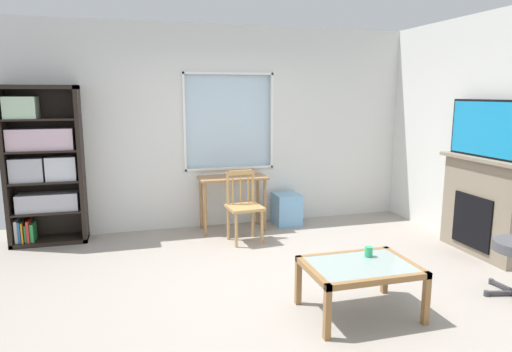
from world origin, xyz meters
The scene contains 11 objects.
ground centered at (0.00, 0.00, -0.01)m, with size 6.49×5.52×0.02m, color #9E9389.
wall_back_with_window centered at (-0.01, 2.26, 1.38)m, with size 5.49×0.15×2.78m.
wall_right centered at (2.81, 0.00, 1.39)m, with size 0.12×4.72×2.78m, color silver.
bookshelf centered at (-2.27, 2.02, 1.00)m, with size 0.90×0.38×1.96m.
desk_under_window centered at (0.10, 1.91, 0.62)m, with size 0.92×0.45×0.75m.
wooden_chair centered at (0.14, 1.39, 0.46)m, with size 0.46×0.44×0.90m.
plastic_drawer_unit centered at (0.91, 1.96, 0.23)m, with size 0.35×0.40×0.45m, color #72ADDB.
fireplace centered at (2.65, 0.20, 0.58)m, with size 0.26×1.17×1.15m.
tv centered at (2.63, 0.20, 1.47)m, with size 0.06×1.04×0.65m.
coffee_table centered at (0.61, -0.76, 0.38)m, with size 0.92×0.67×0.45m.
sippy_cup centered at (0.77, -0.61, 0.49)m, with size 0.07×0.07×0.09m, color #33B770.
Camera 1 is at (-1.21, -4.00, 1.86)m, focal length 31.76 mm.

